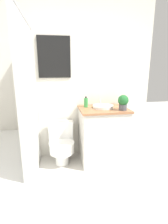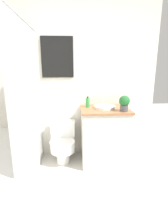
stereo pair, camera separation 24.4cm
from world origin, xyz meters
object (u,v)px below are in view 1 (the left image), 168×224
object	(u,v)px
toilet	(61,143)
book_on_tank	(60,121)
potted_plant	(123,102)
soap_bottle	(86,102)
sink	(103,106)

from	to	relation	value
toilet	book_on_tank	distance (m)	0.34
potted_plant	soap_bottle	bearing A→B (deg)	149.44
toilet	book_on_tank	world-z (taller)	book_on_tank
sink	book_on_tank	bearing A→B (deg)	166.53
potted_plant	book_on_tank	world-z (taller)	potted_plant
toilet	sink	world-z (taller)	sink
toilet	potted_plant	distance (m)	1.13
soap_bottle	toilet	bearing A→B (deg)	-171.33
soap_bottle	potted_plant	size ratio (longest dim) A/B	0.74
toilet	book_on_tank	bearing A→B (deg)	90.00
toilet	soap_bottle	bearing A→B (deg)	8.67
sink	soap_bottle	bearing A→B (deg)	159.35
sink	soap_bottle	distance (m)	0.27
toilet	sink	distance (m)	0.86
potted_plant	toilet	bearing A→B (deg)	165.62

